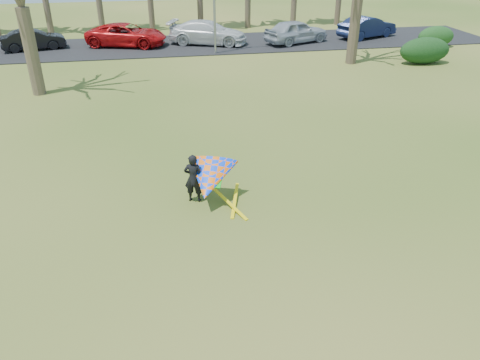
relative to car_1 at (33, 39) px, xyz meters
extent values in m
plane|color=#265312|center=(10.14, -25.25, -0.74)|extent=(100.00, 100.00, 0.00)
cube|color=black|center=(10.14, -0.25, -0.71)|extent=(46.00, 7.00, 0.06)
cylinder|color=brown|center=(2.14, -10.25, 1.36)|extent=(0.64, 0.64, 4.20)
cylinder|color=#4A3C2C|center=(20.14, -7.25, 1.25)|extent=(0.64, 0.64, 3.99)
ellipsoid|color=#123313|center=(24.52, -8.16, 0.06)|extent=(3.22, 1.46, 1.61)
ellipsoid|color=#163E16|center=(27.70, -4.11, -0.01)|extent=(2.65, 1.25, 1.47)
imported|color=black|center=(0.00, 0.00, 0.00)|extent=(4.37, 2.35, 1.37)
imported|color=red|center=(6.27, 0.05, 0.09)|extent=(6.06, 4.06, 1.54)
imported|color=silver|center=(12.00, -0.38, 0.13)|extent=(6.02, 4.06, 1.62)
imported|color=#A9AEB7|center=(18.35, -1.16, 0.13)|extent=(5.18, 3.58, 1.64)
imported|color=#172145|center=(24.21, -0.34, 0.10)|extent=(5.06, 3.39, 1.58)
imported|color=black|center=(8.88, -22.30, 0.03)|extent=(0.65, 0.51, 1.56)
cone|color=#053BFB|center=(9.33, -22.55, 0.11)|extent=(2.13, 2.39, 2.02)
cube|color=#0CBF19|center=(9.45, -22.63, 0.06)|extent=(0.62, 0.60, 0.24)
cube|color=yellow|center=(9.88, -22.90, -0.73)|extent=(0.85, 1.66, 0.28)
cube|color=yellow|center=(10.08, -22.70, -0.73)|extent=(0.56, 1.76, 0.22)
camera|label=1|loc=(8.01, -34.81, 6.67)|focal=35.00mm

